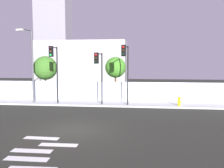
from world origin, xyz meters
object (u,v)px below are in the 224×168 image
Objects in this scene: traffic_light_right at (99,67)px; roadside_tree_leftmost at (45,68)px; fire_hydrant at (179,101)px; roadside_tree_midleft at (115,68)px; traffic_light_center at (54,63)px; traffic_light_left at (126,62)px; street_lamp_curbside at (31,60)px.

traffic_light_right is 1.01× the size of roadside_tree_leftmost.
traffic_light_right is 7.11m from roadside_tree_leftmost.
fire_hydrant is at bearing -13.17° from roadside_tree_leftmost.
roadside_tree_midleft reaches higher than fire_hydrant.
traffic_light_center is at bearing -57.70° from roadside_tree_leftmost.
roadside_tree_leftmost is 7.17m from roadside_tree_midleft.
traffic_light_right is 5.53× the size of fire_hydrant.
traffic_light_right reaches higher than fire_hydrant.
traffic_light_left is 3.99m from roadside_tree_midleft.
traffic_light_left is 6.15m from traffic_light_center.
traffic_light_left reaches higher than traffic_light_right.
traffic_light_center reaches higher than fire_hydrant.
street_lamp_curbside is (-8.49, 0.80, 0.16)m from traffic_light_left.
street_lamp_curbside is at bearing -92.10° from roadside_tree_leftmost.
street_lamp_curbside is at bearing 174.23° from traffic_light_right.
fire_hydrant is (12.96, -0.04, -3.40)m from street_lamp_curbside.
roadside_tree_leftmost is (-2.24, 3.54, -0.58)m from traffic_light_center.
street_lamp_curbside is at bearing 166.31° from traffic_light_center.
traffic_light_left is 0.77× the size of street_lamp_curbside.
street_lamp_curbside reaches higher than traffic_light_center.
traffic_light_center is 3.91m from traffic_light_right.
traffic_light_left is at bearing -72.15° from roadside_tree_midleft.
traffic_light_center reaches higher than traffic_light_right.
traffic_light_center is 6.22× the size of fire_hydrant.
traffic_light_center is 11.10m from fire_hydrant.
fire_hydrant is 0.19× the size of roadside_tree_midleft.
traffic_light_right is at bearing -174.97° from fire_hydrant.
fire_hydrant is (10.61, 0.53, -3.20)m from traffic_light_center.
traffic_light_left is 1.14× the size of roadside_tree_leftmost.
fire_hydrant is 13.46m from roadside_tree_leftmost.
traffic_light_center is 1.16× the size of roadside_tree_midleft.
traffic_light_left reaches higher than traffic_light_center.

